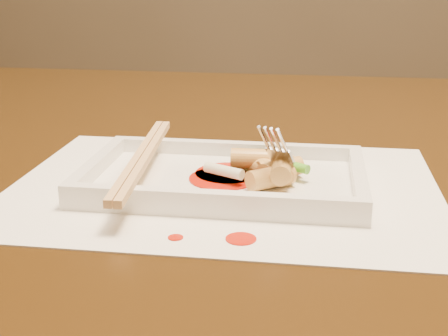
# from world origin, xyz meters

# --- Properties ---
(table) EXTENTS (1.40, 0.90, 0.75)m
(table) POSITION_xyz_m (0.00, 0.00, 0.65)
(table) COLOR black
(table) RESTS_ON ground
(placemat) EXTENTS (0.40, 0.30, 0.00)m
(placemat) POSITION_xyz_m (0.05, -0.17, 0.75)
(placemat) COLOR white
(placemat) RESTS_ON table
(sauce_splatter_a) EXTENTS (0.02, 0.02, 0.00)m
(sauce_splatter_a) POSITION_xyz_m (0.08, -0.29, 0.75)
(sauce_splatter_a) COLOR red
(sauce_splatter_a) RESTS_ON placemat
(sauce_splatter_b) EXTENTS (0.01, 0.01, 0.00)m
(sauce_splatter_b) POSITION_xyz_m (0.03, -0.29, 0.75)
(sauce_splatter_b) COLOR red
(sauce_splatter_b) RESTS_ON placemat
(plate_base) EXTENTS (0.26, 0.16, 0.01)m
(plate_base) POSITION_xyz_m (0.05, -0.17, 0.76)
(plate_base) COLOR white
(plate_base) RESTS_ON placemat
(plate_rim_far) EXTENTS (0.26, 0.01, 0.01)m
(plate_rim_far) POSITION_xyz_m (0.05, -0.10, 0.77)
(plate_rim_far) COLOR white
(plate_rim_far) RESTS_ON plate_base
(plate_rim_near) EXTENTS (0.26, 0.01, 0.01)m
(plate_rim_near) POSITION_xyz_m (0.05, -0.24, 0.77)
(plate_rim_near) COLOR white
(plate_rim_near) RESTS_ON plate_base
(plate_rim_left) EXTENTS (0.01, 0.14, 0.01)m
(plate_rim_left) POSITION_xyz_m (-0.08, -0.17, 0.77)
(plate_rim_left) COLOR white
(plate_rim_left) RESTS_ON plate_base
(plate_rim_right) EXTENTS (0.01, 0.14, 0.01)m
(plate_rim_right) POSITION_xyz_m (0.17, -0.17, 0.77)
(plate_rim_right) COLOR white
(plate_rim_right) RESTS_ON plate_base
(veg_piece) EXTENTS (0.05, 0.04, 0.01)m
(veg_piece) POSITION_xyz_m (0.08, -0.13, 0.77)
(veg_piece) COLOR black
(veg_piece) RESTS_ON plate_base
(scallion_white) EXTENTS (0.04, 0.03, 0.01)m
(scallion_white) POSITION_xyz_m (0.05, -0.18, 0.77)
(scallion_white) COLOR #EAEACC
(scallion_white) RESTS_ON plate_base
(scallion_green) EXTENTS (0.08, 0.05, 0.01)m
(scallion_green) POSITION_xyz_m (0.09, -0.15, 0.77)
(scallion_green) COLOR #3A9317
(scallion_green) RESTS_ON plate_base
(chopstick_a) EXTENTS (0.03, 0.25, 0.01)m
(chopstick_a) POSITION_xyz_m (-0.04, -0.17, 0.78)
(chopstick_a) COLOR tan
(chopstick_a) RESTS_ON plate_rim_near
(chopstick_b) EXTENTS (0.03, 0.25, 0.01)m
(chopstick_b) POSITION_xyz_m (-0.03, -0.17, 0.78)
(chopstick_b) COLOR tan
(chopstick_b) RESTS_ON plate_rim_near
(fork) EXTENTS (0.09, 0.10, 0.14)m
(fork) POSITION_xyz_m (0.12, -0.15, 0.83)
(fork) COLOR silver
(fork) RESTS_ON plate_base
(sauce_blob_0) EXTENTS (0.06, 0.06, 0.00)m
(sauce_blob_0) POSITION_xyz_m (0.05, -0.17, 0.76)
(sauce_blob_0) COLOR red
(sauce_blob_0) RESTS_ON plate_base
(sauce_blob_1) EXTENTS (0.06, 0.06, 0.00)m
(sauce_blob_1) POSITION_xyz_m (0.05, -0.16, 0.76)
(sauce_blob_1) COLOR red
(sauce_blob_1) RESTS_ON plate_base
(rice_cake_0) EXTENTS (0.02, 0.05, 0.02)m
(rice_cake_0) POSITION_xyz_m (0.10, -0.17, 0.77)
(rice_cake_0) COLOR #DAB665
(rice_cake_0) RESTS_ON plate_base
(rice_cake_1) EXTENTS (0.05, 0.05, 0.02)m
(rice_cake_1) POSITION_xyz_m (0.09, -0.17, 0.77)
(rice_cake_1) COLOR #DAB665
(rice_cake_1) RESTS_ON plate_base
(rice_cake_2) EXTENTS (0.05, 0.02, 0.02)m
(rice_cake_2) POSITION_xyz_m (0.07, -0.16, 0.78)
(rice_cake_2) COLOR #DAB665
(rice_cake_2) RESTS_ON plate_base
(rice_cake_3) EXTENTS (0.05, 0.04, 0.02)m
(rice_cake_3) POSITION_xyz_m (0.10, -0.16, 0.77)
(rice_cake_3) COLOR #DAB665
(rice_cake_3) RESTS_ON plate_base
(rice_cake_4) EXTENTS (0.04, 0.04, 0.02)m
(rice_cake_4) POSITION_xyz_m (0.10, -0.17, 0.77)
(rice_cake_4) COLOR #DAB665
(rice_cake_4) RESTS_ON plate_base
(rice_cake_5) EXTENTS (0.02, 0.04, 0.02)m
(rice_cake_5) POSITION_xyz_m (0.10, -0.18, 0.78)
(rice_cake_5) COLOR #DAB665
(rice_cake_5) RESTS_ON plate_base
(rice_cake_6) EXTENTS (0.05, 0.04, 0.02)m
(rice_cake_6) POSITION_xyz_m (0.09, -0.19, 0.77)
(rice_cake_6) COLOR #DAB665
(rice_cake_6) RESTS_ON plate_base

